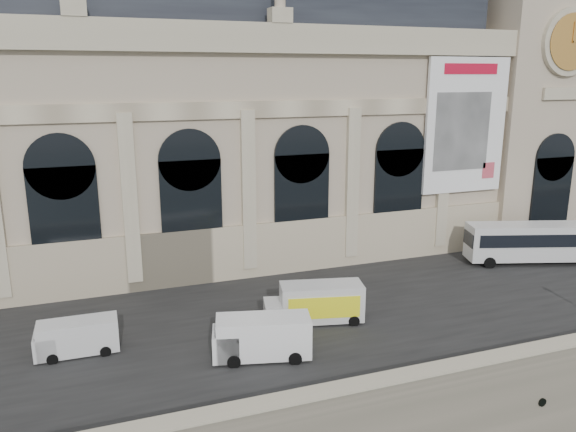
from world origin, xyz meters
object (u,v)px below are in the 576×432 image
(van_b, at_px, (257,338))
(box_truck, at_px, (316,303))
(van_c, at_px, (73,338))
(bus_right, at_px, (536,241))

(van_b, bearing_deg, box_truck, 33.81)
(van_b, relative_size, box_truck, 0.88)
(van_b, relative_size, van_c, 1.27)
(bus_right, height_order, van_c, bus_right)
(van_c, bearing_deg, van_b, -22.06)
(bus_right, distance_m, box_truck, 25.71)
(van_c, bearing_deg, box_truck, -2.47)
(bus_right, height_order, van_b, bus_right)
(bus_right, bearing_deg, box_truck, -168.63)
(bus_right, bearing_deg, van_b, -163.96)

